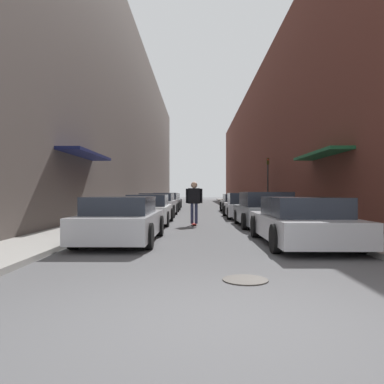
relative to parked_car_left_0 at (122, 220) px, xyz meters
name	(u,v)px	position (x,y,z in m)	size (l,w,h in m)	color
ground	(200,209)	(2.29, 19.90, -0.60)	(143.43, 143.43, 0.00)	#515154
curb_strip_left	(155,205)	(-2.03, 26.42, -0.54)	(1.80, 65.19, 0.12)	gray
curb_strip_right	(243,205)	(6.61, 26.42, -0.54)	(1.80, 65.19, 0.12)	gray
building_row_left	(125,129)	(-4.93, 26.42, 6.96)	(4.90, 65.19, 15.12)	#564C47
building_row_right	(273,143)	(9.51, 26.42, 5.50)	(4.90, 65.19, 12.20)	brown
parked_car_left_0	(122,220)	(0.00, 0.00, 0.00)	(1.97, 4.34, 1.23)	#B7B7BC
parked_car_left_1	(149,210)	(0.00, 5.77, 0.00)	(1.89, 4.39, 1.25)	silver
parked_car_left_2	(158,205)	(-0.15, 10.81, 0.04)	(2.08, 4.34, 1.29)	#B7B7BC
parked_car_left_3	(166,202)	(-0.13, 16.49, 0.03)	(1.93, 4.09, 1.31)	black
parked_car_left_4	(170,201)	(-0.20, 21.25, 0.02)	(1.88, 4.10, 1.26)	#515459
parked_car_right_0	(301,221)	(4.71, -0.44, 0.00)	(2.08, 4.70, 1.22)	#B7B7BC
parked_car_right_1	(264,210)	(4.68, 4.59, 0.04)	(2.07, 4.19, 1.36)	gray
parked_car_right_2	(244,206)	(4.54, 9.62, 0.02)	(2.05, 4.57, 1.31)	#B7B7BC
parked_car_right_3	(236,203)	(4.76, 15.57, 0.00)	(2.09, 4.25, 1.23)	#232326
skateboarder	(194,199)	(1.92, 5.13, 0.49)	(0.68, 0.78, 1.77)	#B2231E
manhole_cover	(245,280)	(2.76, -4.35, -0.59)	(0.70, 0.70, 0.02)	#332D28
traffic_light	(268,178)	(6.97, 15.86, 1.73)	(0.16, 0.22, 3.59)	#2D2D2D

